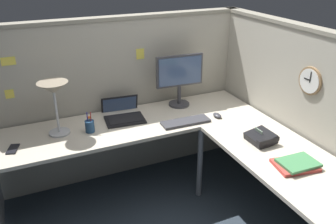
{
  "coord_description": "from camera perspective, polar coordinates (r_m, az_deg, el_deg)",
  "views": [
    {
      "loc": [
        -1.2,
        -2.16,
        2.08
      ],
      "look_at": [
        -0.12,
        0.24,
        0.88
      ],
      "focal_mm": 37.25,
      "sensor_mm": 36.0,
      "label": 1
    }
  ],
  "objects": [
    {
      "name": "ground_plane",
      "position": [
        3.23,
        3.85,
        -15.57
      ],
      "size": [
        6.8,
        6.8,
        0.0
      ],
      "primitive_type": "plane",
      "color": "#2D3842"
    },
    {
      "name": "cubicle_wall_back",
      "position": [
        3.4,
        -8.15,
        2.04
      ],
      "size": [
        2.57,
        0.12,
        1.58
      ],
      "color": "#A8A393",
      "rests_on": "ground"
    },
    {
      "name": "keyboard",
      "position": [
        3.04,
        2.9,
        -1.61
      ],
      "size": [
        0.43,
        0.15,
        0.02
      ],
      "primitive_type": "cube",
      "rotation": [
        0.0,
        0.0,
        -0.03
      ],
      "color": "#38383D",
      "rests_on": "desk"
    },
    {
      "name": "laptop",
      "position": [
        3.18,
        -7.45,
        -0.27
      ],
      "size": [
        0.38,
        0.41,
        0.22
      ],
      "color": "black",
      "rests_on": "desk"
    },
    {
      "name": "pinned_note_middle",
      "position": [
        3.16,
        -24.5,
        2.69
      ],
      "size": [
        0.07,
        0.0,
        0.08
      ],
      "primitive_type": "cube",
      "color": "#EAD84C"
    },
    {
      "name": "pinned_note_leftmost",
      "position": [
        3.27,
        -4.57,
        9.46
      ],
      "size": [
        0.08,
        0.0,
        0.1
      ],
      "primitive_type": "cube",
      "color": "#EAD84C"
    },
    {
      "name": "cubicle_wall_right",
      "position": [
        3.09,
        21.08,
        -1.82
      ],
      "size": [
        0.12,
        2.37,
        1.58
      ],
      "color": "#A8A393",
      "rests_on": "ground"
    },
    {
      "name": "wall_clock",
      "position": [
        2.87,
        22.3,
        4.74
      ],
      "size": [
        0.04,
        0.22,
        0.22
      ],
      "color": "olive"
    },
    {
      "name": "pen_cup",
      "position": [
        2.94,
        -12.68,
        -2.26
      ],
      "size": [
        0.08,
        0.08,
        0.18
      ],
      "color": "navy",
      "rests_on": "desk"
    },
    {
      "name": "cell_phone",
      "position": [
        2.89,
        -24.05,
        -5.56
      ],
      "size": [
        0.11,
        0.16,
        0.01
      ],
      "primitive_type": "cube",
      "rotation": [
        0.0,
        0.0,
        -0.31
      ],
      "color": "black",
      "rests_on": "desk"
    },
    {
      "name": "desk_lamp_dome",
      "position": [
        2.86,
        -18.2,
        3.11
      ],
      "size": [
        0.24,
        0.24,
        0.44
      ],
      "color": "#B7BABF",
      "rests_on": "desk"
    },
    {
      "name": "monitor",
      "position": [
        3.29,
        1.9,
        5.83
      ],
      "size": [
        0.46,
        0.2,
        0.5
      ],
      "color": "#38383D",
      "rests_on": "desk"
    },
    {
      "name": "computer_mouse",
      "position": [
        3.17,
        8.05,
        -0.55
      ],
      "size": [
        0.06,
        0.1,
        0.03
      ],
      "primitive_type": "ellipsoid",
      "color": "#38383D",
      "rests_on": "desk"
    },
    {
      "name": "pinned_note_rightmost",
      "position": [
        3.08,
        -24.68,
        7.56
      ],
      "size": [
        0.11,
        0.0,
        0.07
      ],
      "primitive_type": "cube",
      "color": "#EAD84C"
    },
    {
      "name": "desk",
      "position": [
        2.77,
        1.99,
        -6.97
      ],
      "size": [
        2.35,
        2.15,
        0.73
      ],
      "color": "beige",
      "rests_on": "ground"
    },
    {
      "name": "book_stack",
      "position": [
        2.59,
        20.26,
        -8.01
      ],
      "size": [
        0.31,
        0.26,
        0.04
      ],
      "color": "#BF3F38",
      "rests_on": "desk"
    },
    {
      "name": "office_phone",
      "position": [
        2.82,
        15.01,
        -4.13
      ],
      "size": [
        0.19,
        0.21,
        0.11
      ],
      "color": "black",
      "rests_on": "desk"
    }
  ]
}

